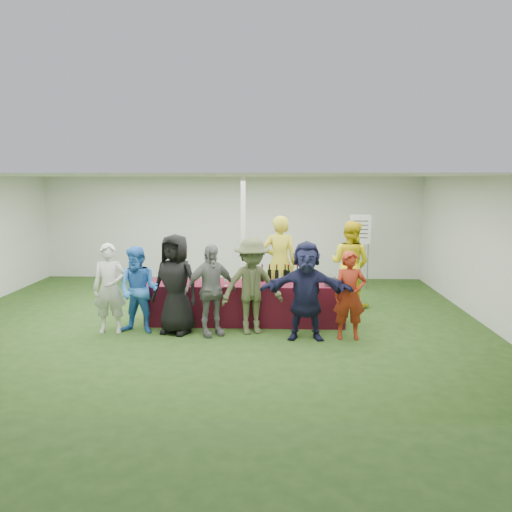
{
  "coord_description": "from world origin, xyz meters",
  "views": [
    {
      "loc": [
        1.2,
        -9.16,
        2.64
      ],
      "look_at": [
        0.83,
        -0.21,
        1.25
      ],
      "focal_mm": 35.0,
      "sensor_mm": 36.0,
      "label": 1
    }
  ],
  "objects_px": {
    "customer_5": "(306,291)",
    "customer_6": "(350,296)",
    "customer_2": "(176,284)",
    "customer_4": "(252,286)",
    "customer_1": "(139,290)",
    "serving_table": "(245,303)",
    "dump_bucket": "(330,281)",
    "wine_list_sign": "(360,235)",
    "staff_pourer": "(280,262)",
    "staff_back": "(350,264)",
    "customer_3": "(211,290)",
    "customer_0": "(110,288)"
  },
  "relations": [
    {
      "from": "serving_table",
      "to": "customer_3",
      "type": "distance_m",
      "value": 1.02
    },
    {
      "from": "serving_table",
      "to": "customer_3",
      "type": "bearing_deg",
      "value": -124.87
    },
    {
      "from": "serving_table",
      "to": "customer_4",
      "type": "distance_m",
      "value": 0.8
    },
    {
      "from": "serving_table",
      "to": "customer_5",
      "type": "bearing_deg",
      "value": -40.45
    },
    {
      "from": "dump_bucket",
      "to": "staff_back",
      "type": "relative_size",
      "value": 0.12
    },
    {
      "from": "staff_back",
      "to": "dump_bucket",
      "type": "bearing_deg",
      "value": 102.44
    },
    {
      "from": "customer_1",
      "to": "customer_5",
      "type": "relative_size",
      "value": 0.92
    },
    {
      "from": "customer_0",
      "to": "customer_3",
      "type": "relative_size",
      "value": 0.99
    },
    {
      "from": "staff_back",
      "to": "customer_0",
      "type": "relative_size",
      "value": 1.15
    },
    {
      "from": "dump_bucket",
      "to": "customer_6",
      "type": "bearing_deg",
      "value": -68.67
    },
    {
      "from": "customer_3",
      "to": "customer_5",
      "type": "xyz_separation_m",
      "value": [
        1.6,
        -0.14,
        0.04
      ]
    },
    {
      "from": "serving_table",
      "to": "customer_5",
      "type": "relative_size",
      "value": 2.2
    },
    {
      "from": "wine_list_sign",
      "to": "customer_0",
      "type": "relative_size",
      "value": 1.16
    },
    {
      "from": "customer_1",
      "to": "customer_3",
      "type": "distance_m",
      "value": 1.25
    },
    {
      "from": "dump_bucket",
      "to": "customer_5",
      "type": "bearing_deg",
      "value": -123.9
    },
    {
      "from": "staff_pourer",
      "to": "customer_2",
      "type": "height_order",
      "value": "staff_pourer"
    },
    {
      "from": "serving_table",
      "to": "customer_2",
      "type": "relative_size",
      "value": 2.1
    },
    {
      "from": "customer_1",
      "to": "customer_5",
      "type": "height_order",
      "value": "customer_5"
    },
    {
      "from": "dump_bucket",
      "to": "wine_list_sign",
      "type": "distance_m",
      "value": 3.38
    },
    {
      "from": "staff_back",
      "to": "customer_2",
      "type": "relative_size",
      "value": 1.04
    },
    {
      "from": "staff_pourer",
      "to": "customer_0",
      "type": "relative_size",
      "value": 1.23
    },
    {
      "from": "dump_bucket",
      "to": "staff_pourer",
      "type": "height_order",
      "value": "staff_pourer"
    },
    {
      "from": "customer_4",
      "to": "customer_3",
      "type": "bearing_deg",
      "value": 173.92
    },
    {
      "from": "wine_list_sign",
      "to": "customer_1",
      "type": "xyz_separation_m",
      "value": [
        -4.35,
        -3.65,
        -0.56
      ]
    },
    {
      "from": "customer_2",
      "to": "customer_0",
      "type": "bearing_deg",
      "value": -160.48
    },
    {
      "from": "staff_back",
      "to": "customer_6",
      "type": "bearing_deg",
      "value": 114.53
    },
    {
      "from": "wine_list_sign",
      "to": "staff_pourer",
      "type": "height_order",
      "value": "staff_pourer"
    },
    {
      "from": "staff_back",
      "to": "customer_1",
      "type": "relative_size",
      "value": 1.19
    },
    {
      "from": "customer_2",
      "to": "customer_6",
      "type": "height_order",
      "value": "customer_2"
    },
    {
      "from": "customer_0",
      "to": "customer_2",
      "type": "xyz_separation_m",
      "value": [
        1.14,
        0.03,
        0.08
      ]
    },
    {
      "from": "staff_pourer",
      "to": "customer_1",
      "type": "distance_m",
      "value": 2.99
    },
    {
      "from": "wine_list_sign",
      "to": "customer_1",
      "type": "bearing_deg",
      "value": -140.02
    },
    {
      "from": "serving_table",
      "to": "customer_4",
      "type": "relative_size",
      "value": 2.17
    },
    {
      "from": "customer_4",
      "to": "customer_6",
      "type": "relative_size",
      "value": 1.12
    },
    {
      "from": "wine_list_sign",
      "to": "staff_back",
      "type": "xyz_separation_m",
      "value": [
        -0.46,
        -1.62,
        -0.42
      ]
    },
    {
      "from": "serving_table",
      "to": "customer_1",
      "type": "relative_size",
      "value": 2.39
    },
    {
      "from": "serving_table",
      "to": "customer_5",
      "type": "height_order",
      "value": "customer_5"
    },
    {
      "from": "customer_1",
      "to": "customer_5",
      "type": "distance_m",
      "value": 2.86
    },
    {
      "from": "customer_1",
      "to": "customer_5",
      "type": "xyz_separation_m",
      "value": [
        2.85,
        -0.22,
        0.07
      ]
    },
    {
      "from": "customer_4",
      "to": "customer_0",
      "type": "bearing_deg",
      "value": 164.39
    },
    {
      "from": "customer_1",
      "to": "customer_3",
      "type": "height_order",
      "value": "customer_3"
    },
    {
      "from": "staff_back",
      "to": "customer_4",
      "type": "height_order",
      "value": "staff_back"
    },
    {
      "from": "customer_1",
      "to": "staff_back",
      "type": "bearing_deg",
      "value": 37.7
    },
    {
      "from": "serving_table",
      "to": "customer_2",
      "type": "bearing_deg",
      "value": -149.81
    },
    {
      "from": "customer_1",
      "to": "customer_2",
      "type": "bearing_deg",
      "value": 11.81
    },
    {
      "from": "customer_2",
      "to": "customer_4",
      "type": "height_order",
      "value": "customer_2"
    },
    {
      "from": "staff_back",
      "to": "customer_3",
      "type": "relative_size",
      "value": 1.14
    },
    {
      "from": "wine_list_sign",
      "to": "staff_pourer",
      "type": "relative_size",
      "value": 0.94
    },
    {
      "from": "customer_5",
      "to": "customer_6",
      "type": "xyz_separation_m",
      "value": [
        0.72,
        0.03,
        -0.08
      ]
    },
    {
      "from": "dump_bucket",
      "to": "customer_4",
      "type": "distance_m",
      "value": 1.43
    }
  ]
}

